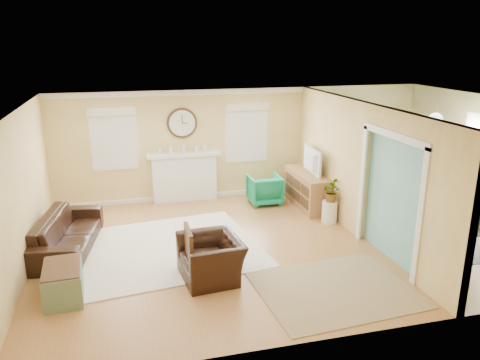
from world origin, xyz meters
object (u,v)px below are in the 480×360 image
object	(u,v)px
dining_table	(430,216)
green_chair	(265,189)
credenza	(308,190)
sofa	(68,232)
eames_chair	(211,259)

from	to	relation	value
dining_table	green_chair	bearing A→B (deg)	46.86
credenza	dining_table	distance (m)	2.67
sofa	credenza	size ratio (longest dim) A/B	1.36
eames_chair	sofa	bearing A→B (deg)	-132.25
green_chair	dining_table	bearing A→B (deg)	139.37
sofa	credenza	distance (m)	5.23
eames_chair	green_chair	world-z (taller)	green_chair
credenza	green_chair	bearing A→B (deg)	154.06
sofa	eames_chair	size ratio (longest dim) A/B	2.15
eames_chair	credenza	xyz separation A→B (m)	(2.79, 2.79, 0.06)
sofa	dining_table	bearing A→B (deg)	-88.55
sofa	green_chair	bearing A→B (deg)	-61.76
sofa	green_chair	size ratio (longest dim) A/B	2.99
dining_table	sofa	bearing A→B (deg)	80.85
sofa	dining_table	distance (m)	7.01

